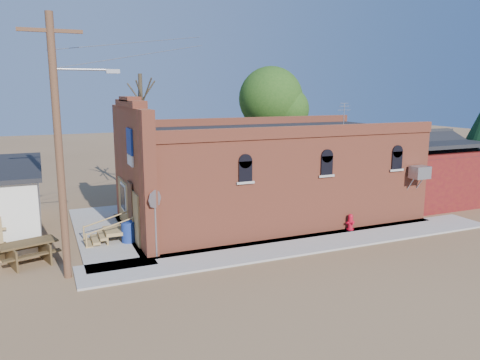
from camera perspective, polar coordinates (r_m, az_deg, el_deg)
name	(u,v)px	position (r m, az deg, el deg)	size (l,w,h in m)	color
ground	(288,256)	(19.00, 5.86, -9.23)	(120.00, 120.00, 0.00)	brown
sidewalk_south	(308,244)	(20.44, 8.34, -7.71)	(19.00, 2.20, 0.08)	#9E9991
sidewalk_west	(105,233)	(22.64, -16.10, -6.18)	(2.60, 10.00, 0.08)	#9E9991
brick_bar	(265,174)	(23.84, 3.03, 0.78)	(16.40, 7.97, 6.30)	#B25136
red_shed	(414,163)	(29.52, 20.46, 1.92)	(5.40, 6.40, 4.30)	#570F15
utility_pole	(60,143)	(16.86, -21.07, 4.22)	(3.12, 0.26, 9.00)	#523320
tree_bare_near	(141,100)	(29.13, -11.99, 9.56)	(2.80, 2.80, 7.65)	#433726
tree_leafy	(271,99)	(32.59, 3.76, 9.83)	(4.40, 4.40, 8.15)	#433726
fire_hydrant	(350,222)	(22.55, 13.31, -5.01)	(0.45, 0.44, 0.77)	#AF0A1E
stop_sign	(155,206)	(18.31, -10.33, -3.08)	(0.60, 0.52, 2.70)	gray
trash_barrel	(128,232)	(20.79, -13.47, -6.17)	(0.58, 0.58, 0.90)	navy
picnic_table	(28,250)	(19.69, -24.46, -7.73)	(2.42, 2.08, 0.86)	#4E3A1F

